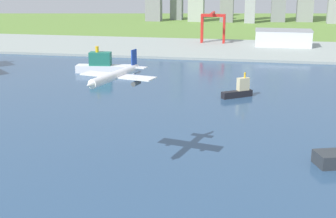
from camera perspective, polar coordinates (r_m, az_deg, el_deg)
ground_plane at (r=344.10m, az=4.42°, el=2.23°), size 2400.00×2400.00×0.00m
water_bay at (r=286.48m, az=3.05°, el=-0.50°), size 840.00×360.00×0.15m
industrial_pier at (r=529.83m, az=6.79°, el=7.05°), size 840.00×140.00×2.50m
airplane_landing at (r=194.66m, az=-6.20°, el=3.92°), size 32.43×39.08×11.69m
tugboat_small at (r=325.84m, az=8.39°, el=2.20°), size 20.62×16.65×16.33m
ferry_boat at (r=406.94m, az=-7.58°, el=5.14°), size 49.79×16.87×21.90m
port_crane_red at (r=563.44m, az=5.34°, el=10.37°), size 27.78×34.47×35.30m
warehouse_main at (r=550.97m, az=13.42°, el=8.17°), size 60.95×29.19×18.31m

